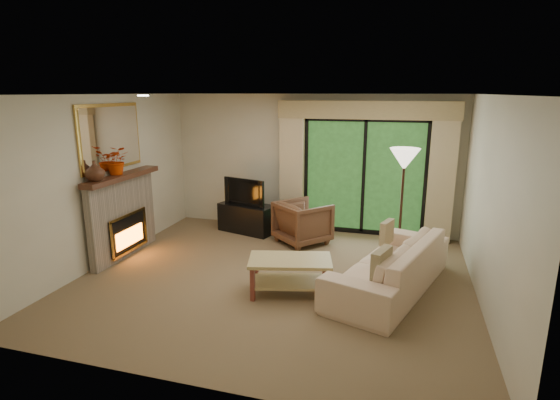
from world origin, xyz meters
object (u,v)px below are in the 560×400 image
(sofa, at_px, (389,264))
(coffee_table, at_px, (290,276))
(media_console, at_px, (247,218))
(armchair, at_px, (303,222))

(sofa, relative_size, coffee_table, 2.23)
(media_console, height_order, armchair, armchair)
(coffee_table, bearing_deg, armchair, 84.55)
(media_console, bearing_deg, sofa, -17.89)
(armchair, xyz_separation_m, coffee_table, (0.30, -2.02, -0.14))
(media_console, distance_m, sofa, 3.30)
(media_console, relative_size, coffee_table, 1.00)
(armchair, height_order, sofa, armchair)
(coffee_table, bearing_deg, media_console, 108.20)
(media_console, relative_size, sofa, 0.45)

